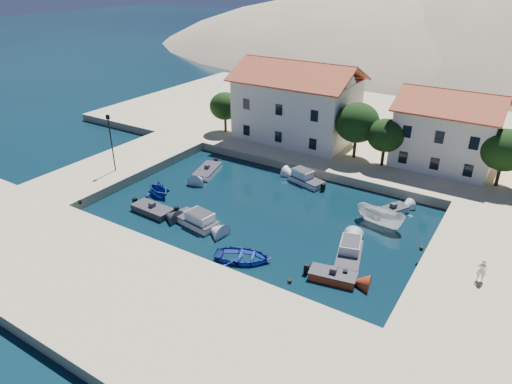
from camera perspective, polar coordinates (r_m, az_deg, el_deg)
ground at (r=36.40m, az=-7.73°, el=-9.01°), size 400.00×400.00×0.00m
quay_south at (r=32.77m, az=-14.63°, el=-13.23°), size 52.00×12.00×1.00m
quay_east at (r=38.14m, az=28.30°, el=-9.64°), size 11.00×20.00×1.00m
quay_west at (r=54.44m, az=-16.58°, el=3.19°), size 8.00×20.00×1.00m
quay_north at (r=66.03m, az=15.26°, el=7.41°), size 80.00×36.00×1.00m
building_left at (r=58.42m, az=5.13°, el=11.40°), size 14.70×9.45×9.70m
building_mid at (r=54.13m, az=22.86°, el=7.42°), size 10.50×8.40×8.30m
trees at (r=52.59m, az=14.03°, el=7.76°), size 37.30×5.30×6.45m
lamppost at (r=50.68m, az=-17.70°, el=6.49°), size 0.35×0.25×6.22m
bollards at (r=36.90m, az=-0.62°, el=-6.05°), size 29.36×9.56×0.30m
motorboat_grey_sw at (r=44.20m, az=-12.79°, el=-2.18°), size 4.20×2.00×1.25m
cabin_cruiser_south at (r=41.51m, az=-7.57°, el=-3.41°), size 4.75×2.57×1.60m
rowboat_south at (r=36.66m, az=-1.58°, el=-8.45°), size 5.42×4.69×0.94m
motorboat_red_se at (r=34.88m, az=9.59°, el=-10.33°), size 3.71×2.17×1.25m
cabin_cruiser_east at (r=37.14m, az=11.57°, el=-7.66°), size 2.95×4.81×1.60m
boat_east at (r=42.76m, az=15.17°, el=-3.96°), size 4.87×2.47×1.79m
motorboat_white_ne at (r=44.86m, az=16.72°, el=-2.22°), size 2.69×3.37×1.25m
rowboat_west at (r=47.60m, az=-12.05°, el=-0.34°), size 4.01×3.71×1.75m
motorboat_white_west at (r=51.58m, az=-6.09°, el=2.63°), size 3.08×4.78×1.25m
cabin_cruiser_north at (r=49.10m, az=6.30°, el=1.58°), size 4.38×2.79×1.60m
pedestrian at (r=35.96m, az=26.37°, el=-8.74°), size 0.72×0.54×1.78m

